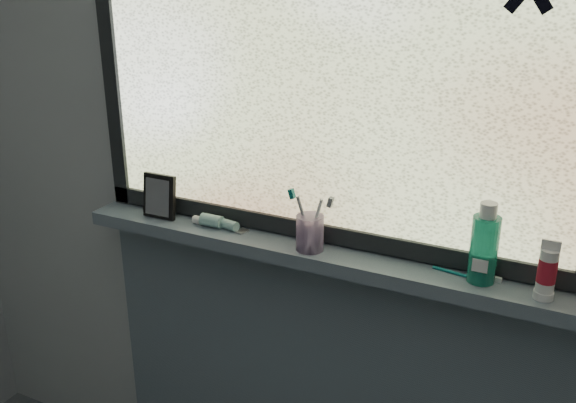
# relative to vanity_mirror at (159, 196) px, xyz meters

# --- Properties ---
(wall_back) EXTENTS (3.00, 0.01, 2.50)m
(wall_back) POSITION_rel_vanity_mirror_xyz_m (0.59, 0.08, 0.16)
(wall_back) COLOR #9EA3A8
(wall_back) RESTS_ON ground
(windowsill) EXTENTS (1.62, 0.14, 0.04)m
(windowsill) POSITION_rel_vanity_mirror_xyz_m (0.59, 0.01, -0.09)
(windowsill) COLOR slate
(windowsill) RESTS_ON wall_back
(sill_apron) EXTENTS (1.62, 0.02, 0.98)m
(sill_apron) POSITION_rel_vanity_mirror_xyz_m (0.59, 0.06, -0.60)
(sill_apron) COLOR slate
(sill_apron) RESTS_ON floor
(window_pane) EXTENTS (1.50, 0.01, 1.00)m
(window_pane) POSITION_rel_vanity_mirror_xyz_m (0.59, 0.06, 0.44)
(window_pane) COLOR silver
(window_pane) RESTS_ON wall_back
(frame_bottom) EXTENTS (1.60, 0.03, 0.05)m
(frame_bottom) POSITION_rel_vanity_mirror_xyz_m (0.59, 0.05, -0.04)
(frame_bottom) COLOR black
(frame_bottom) RESTS_ON windowsill
(frame_left) EXTENTS (0.05, 0.03, 1.10)m
(frame_left) POSITION_rel_vanity_mirror_xyz_m (-0.18, 0.05, 0.44)
(frame_left) COLOR black
(frame_left) RESTS_ON wall_back
(vanity_mirror) EXTENTS (0.11, 0.06, 0.14)m
(vanity_mirror) POSITION_rel_vanity_mirror_xyz_m (0.00, 0.00, 0.00)
(vanity_mirror) COLOR black
(vanity_mirror) RESTS_ON windowsill
(toothpaste_tube) EXTENTS (0.22, 0.06, 0.04)m
(toothpaste_tube) POSITION_rel_vanity_mirror_xyz_m (0.21, 0.00, -0.05)
(toothpaste_tube) COLOR silver
(toothpaste_tube) RESTS_ON windowsill
(toothbrush_cup) EXTENTS (0.08, 0.08, 0.10)m
(toothbrush_cup) POSITION_rel_vanity_mirror_xyz_m (0.51, -0.01, -0.02)
(toothbrush_cup) COLOR #D8AFE7
(toothbrush_cup) RESTS_ON windowsill
(toothbrush_lying) EXTENTS (0.19, 0.05, 0.01)m
(toothbrush_lying) POSITION_rel_vanity_mirror_xyz_m (0.92, 0.01, -0.06)
(toothbrush_lying) COLOR #0B6B6A
(toothbrush_lying) RESTS_ON windowsill
(mouthwash_bottle) EXTENTS (0.07, 0.07, 0.17)m
(mouthwash_bottle) POSITION_rel_vanity_mirror_xyz_m (0.96, 0.01, 0.04)
(mouthwash_bottle) COLOR #1C9174
(mouthwash_bottle) RESTS_ON windowsill
(cream_tube) EXTENTS (0.04, 0.04, 0.11)m
(cream_tube) POSITION_rel_vanity_mirror_xyz_m (1.11, -0.01, 0.01)
(cream_tube) COLOR silver
(cream_tube) RESTS_ON windowsill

